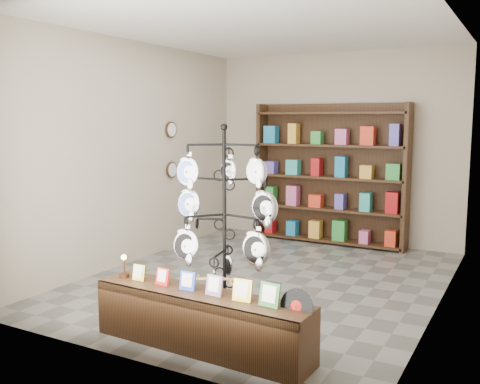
# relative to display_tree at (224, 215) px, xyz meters

# --- Properties ---
(ground) EXTENTS (5.00, 5.00, 0.00)m
(ground) POSITION_rel_display_tree_xyz_m (-0.40, 1.67, -1.11)
(ground) COLOR slate
(ground) RESTS_ON ground
(room_envelope) EXTENTS (5.00, 5.00, 5.00)m
(room_envelope) POSITION_rel_display_tree_xyz_m (-0.40, 1.67, 0.74)
(room_envelope) COLOR #AFA28D
(room_envelope) RESTS_ON ground
(display_tree) EXTENTS (1.03, 1.03, 1.92)m
(display_tree) POSITION_rel_display_tree_xyz_m (0.00, 0.00, 0.00)
(display_tree) COLOR black
(display_tree) RESTS_ON ground
(front_shelf) EXTENTS (2.03, 0.49, 0.71)m
(front_shelf) POSITION_rel_display_tree_xyz_m (-0.01, -0.38, -0.86)
(front_shelf) COLOR black
(front_shelf) RESTS_ON ground
(back_shelving) EXTENTS (2.42, 0.36, 2.20)m
(back_shelving) POSITION_rel_display_tree_xyz_m (-0.40, 3.96, -0.08)
(back_shelving) COLOR black
(back_shelving) RESTS_ON ground
(wall_clocks) EXTENTS (0.03, 0.24, 0.84)m
(wall_clocks) POSITION_rel_display_tree_xyz_m (-2.37, 2.47, 0.39)
(wall_clocks) COLOR black
(wall_clocks) RESTS_ON ground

